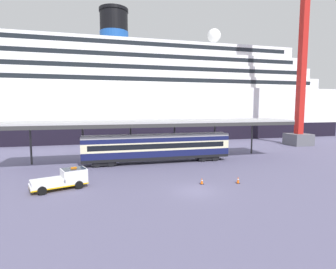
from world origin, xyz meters
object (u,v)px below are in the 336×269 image
at_px(service_truck, 64,179).
at_px(traffic_cone_near, 202,181).
at_px(train_carriage, 158,147).
at_px(cruise_ship, 78,95).
at_px(dockside_crane, 307,51).
at_px(traffic_cone_mid, 238,180).

height_order(service_truck, traffic_cone_near, service_truck).
height_order(train_carriage, service_truck, train_carriage).
bearing_deg(cruise_ship, traffic_cone_near, -72.32).
distance_m(train_carriage, dockside_crane, 38.96).
bearing_deg(service_truck, traffic_cone_mid, -9.12).
distance_m(train_carriage, traffic_cone_mid, 13.88).
xyz_separation_m(traffic_cone_mid, dockside_crane, (27.57, 22.23, 19.10)).
xyz_separation_m(train_carriage, traffic_cone_mid, (5.99, -12.37, -1.92)).
distance_m(traffic_cone_near, traffic_cone_mid, 3.87).
bearing_deg(dockside_crane, traffic_cone_mid, -141.11).
height_order(service_truck, traffic_cone_mid, service_truck).
xyz_separation_m(cruise_ship, traffic_cone_mid, (19.35, -49.46, -10.72)).
xyz_separation_m(service_truck, traffic_cone_near, (13.72, -2.11, -0.66)).
height_order(traffic_cone_near, dockside_crane, dockside_crane).
height_order(service_truck, dockside_crane, dockside_crane).
relative_size(cruise_ship, service_truck, 24.73).
distance_m(cruise_ship, traffic_cone_near, 52.29).
distance_m(traffic_cone_mid, dockside_crane, 40.24).
bearing_deg(cruise_ship, train_carriage, -70.18).
bearing_deg(cruise_ship, traffic_cone_mid, -68.63).
bearing_deg(service_truck, traffic_cone_near, -8.73).
xyz_separation_m(train_carriage, dockside_crane, (33.55, 9.86, 17.18)).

